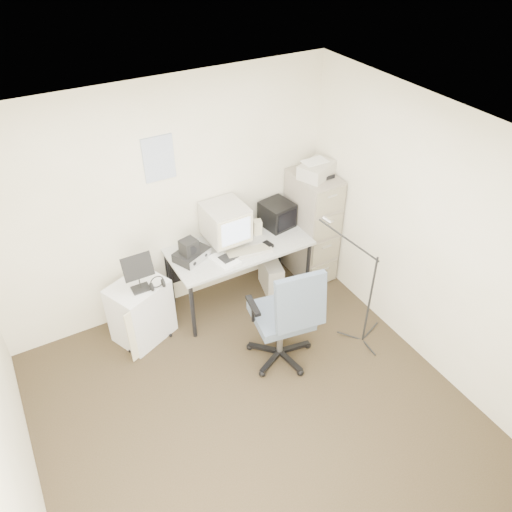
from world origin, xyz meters
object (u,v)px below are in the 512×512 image
filing_cabinet (311,226)px  side_cart (141,311)px  office_chair (281,314)px  desk (240,272)px

filing_cabinet → side_cart: 2.12m
filing_cabinet → office_chair: filing_cabinet is taller
office_chair → side_cart: bearing=148.0°
filing_cabinet → side_cart: (-2.10, -0.05, -0.32)m
filing_cabinet → side_cart: filing_cabinet is taller
filing_cabinet → side_cart: size_ratio=1.94×
side_cart → filing_cabinet: bearing=-22.4°
filing_cabinet → office_chair: 1.43m
filing_cabinet → desk: filing_cabinet is taller
desk → side_cart: (-1.15, -0.02, -0.03)m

